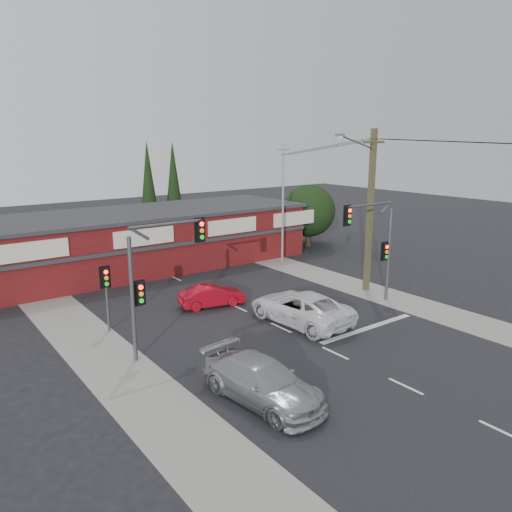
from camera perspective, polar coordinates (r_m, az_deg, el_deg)
ground at (r=24.91m, az=4.62°, el=-9.00°), size 120.00×120.00×0.00m
road_strip at (r=28.60m, az=-2.02°, el=-5.95°), size 14.00×70.00×0.01m
verge_left at (r=25.11m, az=-18.42°, el=-9.47°), size 3.00×70.00×0.02m
verge_right at (r=33.91m, az=9.91°, el=-3.02°), size 3.00×70.00×0.02m
stop_line at (r=26.26m, az=12.63°, el=-8.05°), size 6.50×0.35×0.01m
white_suv at (r=26.28m, az=5.10°, el=-5.86°), size 3.13×6.13×1.66m
silver_suv at (r=18.81m, az=0.74°, el=-14.14°), size 2.71×5.51×1.54m
red_sedan at (r=28.82m, az=-5.05°, el=-4.54°), size 3.95×2.07×1.24m
lane_dashes at (r=25.73m, az=2.88°, el=-8.18°), size 0.12×39.95×0.01m
shop_building at (r=37.81m, az=-13.69°, el=1.81°), size 27.30×8.40×4.22m
tree_cluster at (r=44.83m, az=5.88°, el=4.88°), size 5.90×5.10×5.50m
conifer_near at (r=45.50m, az=-12.19°, el=8.05°), size 1.80×1.80×9.25m
conifer_far at (r=48.81m, az=-9.41°, el=8.51°), size 1.80×1.80×9.25m
traffic_mast_left at (r=21.90m, az=-11.53°, el=-1.53°), size 3.77×0.27×5.97m
traffic_mast_right at (r=29.22m, az=13.65°, el=2.11°), size 3.96×0.27×5.97m
pedestal_signal at (r=25.61m, az=-16.78°, el=-3.21°), size 0.55×0.27×3.38m
utility_pole at (r=31.38m, az=12.79°, el=5.60°), size 4.38×0.59×10.00m
steel_pole at (r=38.31m, az=3.09°, el=6.21°), size 1.20×0.16×9.00m
power_lines at (r=27.98m, az=21.97°, el=11.57°), size 2.01×29.00×1.22m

